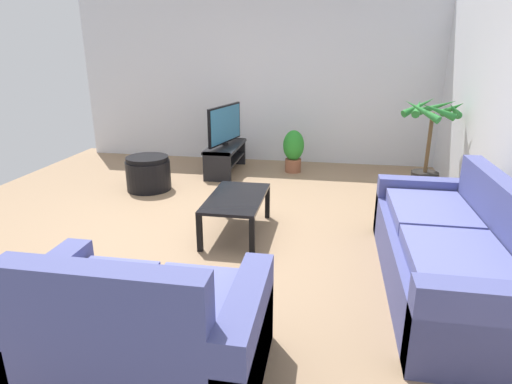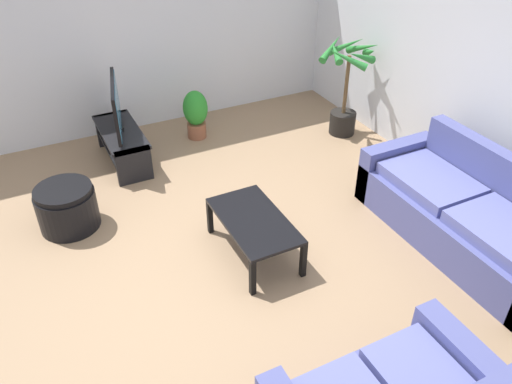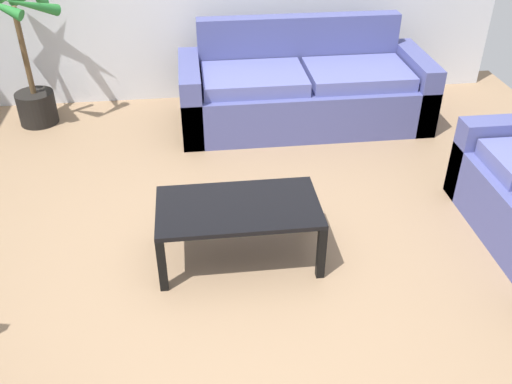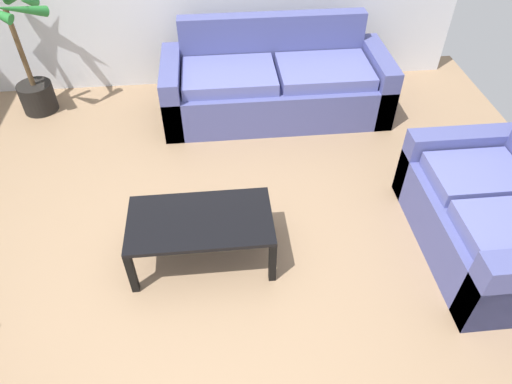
# 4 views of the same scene
# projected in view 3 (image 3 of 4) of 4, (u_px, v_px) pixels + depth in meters

# --- Properties ---
(ground_plane) EXTENTS (6.60, 6.60, 0.00)m
(ground_plane) POSITION_uv_depth(u_px,v_px,m) (220.00, 297.00, 3.38)
(ground_plane) COLOR #937556
(couch_main) EXTENTS (2.25, 0.90, 0.90)m
(couch_main) POSITION_uv_depth(u_px,v_px,m) (303.00, 91.00, 5.20)
(couch_main) COLOR #4C518C
(couch_main) RESTS_ON ground
(coffee_table) EXTENTS (1.02, 0.56, 0.40)m
(coffee_table) POSITION_uv_depth(u_px,v_px,m) (238.00, 212.00, 3.51)
(coffee_table) COLOR black
(coffee_table) RESTS_ON ground
(potted_palm) EXTENTS (0.80, 0.78, 1.27)m
(potted_palm) POSITION_uv_depth(u_px,v_px,m) (26.00, 59.00, 5.01)
(potted_palm) COLOR black
(potted_palm) RESTS_ON ground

